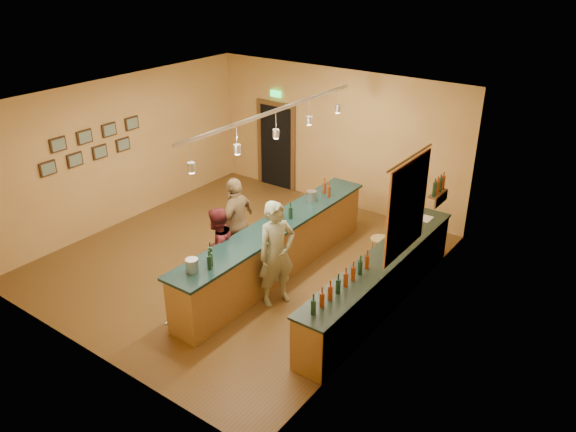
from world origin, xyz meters
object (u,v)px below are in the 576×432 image
Objects in this scene: customer_a at (218,250)px; tasting_bar at (277,245)px; customer_b at (237,222)px; bartender at (277,254)px; bar_stool at (380,245)px; back_counter at (380,281)px.

tasting_bar is at bearing 152.04° from customer_a.
bartender is at bearing 57.43° from customer_b.
customer_a is 2.14× the size of bar_stool.
customer_b reaches higher than customer_a.
bartender is at bearing -148.52° from back_counter.
bartender is 1.20× the size of customer_a.
tasting_bar is 0.98m from bartender.
tasting_bar is 2.71× the size of bartender.
back_counter is 6.23× the size of bar_stool.
customer_b is at bearing -170.46° from tasting_bar.
customer_a reaches higher than tasting_bar.
customer_a reaches higher than bar_stool.
tasting_bar reaches higher than back_counter.
tasting_bar reaches higher than bar_stool.
tasting_bar is at bearing 60.64° from bartender.
customer_a is 2.99m from bar_stool.
bartender is 2.57× the size of bar_stool.
customer_b is at bearing -173.62° from back_counter.
customer_b is at bearing -160.32° from customer_a.
customer_b is (-0.30, 0.86, 0.11)m from customer_a.
bar_stool is (1.52, 1.15, -0.02)m from tasting_bar.
back_counter is 2.06m from tasting_bar.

